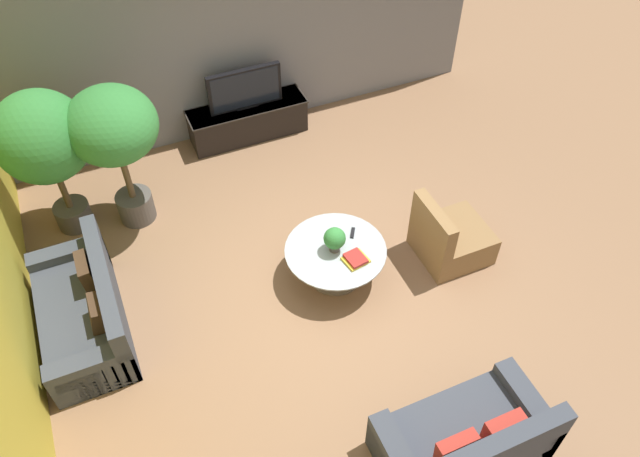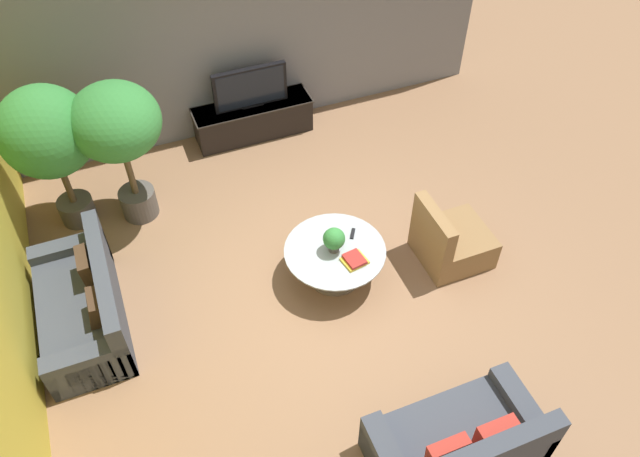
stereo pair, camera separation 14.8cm
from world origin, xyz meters
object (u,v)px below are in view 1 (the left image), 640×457
at_px(potted_palm_corner, 113,132).
at_px(potted_plant_tabletop, 335,239).
at_px(potted_palm_tall, 43,141).
at_px(coffee_table, 335,257).
at_px(armchair_wicker, 449,239).
at_px(television, 245,89).
at_px(couch_by_wall, 86,313).
at_px(couch_near_entry, 465,441).
at_px(media_console, 248,120).

relative_size(potted_palm_corner, potted_plant_tabletop, 6.04).
bearing_deg(potted_palm_tall, coffee_table, -37.80).
height_order(armchair_wicker, potted_palm_tall, potted_palm_tall).
bearing_deg(coffee_table, potted_plant_tabletop, 160.50).
height_order(television, potted_palm_tall, potted_palm_tall).
distance_m(couch_by_wall, potted_palm_corner, 2.04).
relative_size(television, potted_palm_corner, 0.55).
relative_size(armchair_wicker, potted_palm_corner, 0.45).
bearing_deg(potted_palm_tall, couch_by_wall, -92.96).
height_order(couch_near_entry, potted_palm_corner, potted_palm_corner).
relative_size(media_console, potted_plant_tabletop, 5.41).
xyz_separation_m(media_console, television, (0.00, -0.00, 0.54)).
relative_size(couch_by_wall, potted_plant_tabletop, 5.49).
distance_m(television, couch_near_entry, 5.41).
relative_size(media_console, couch_near_entry, 1.10).
bearing_deg(couch_by_wall, television, 133.11).
xyz_separation_m(armchair_wicker, potted_palm_tall, (-4.07, 2.32, 1.07)).
xyz_separation_m(media_console, potted_plant_tabletop, (0.05, -2.91, 0.36)).
height_order(media_console, potted_plant_tabletop, potted_plant_tabletop).
relative_size(television, coffee_table, 0.90).
height_order(couch_by_wall, couch_near_entry, same).
bearing_deg(media_console, television, -90.00).
xyz_separation_m(television, potted_plant_tabletop, (0.05, -2.91, -0.18)).
distance_m(television, potted_palm_tall, 2.80).
bearing_deg(potted_palm_corner, couch_by_wall, -119.17).
relative_size(media_console, potted_palm_corner, 0.90).
height_order(media_console, couch_near_entry, couch_near_entry).
distance_m(television, coffee_table, 2.95).
bearing_deg(potted_palm_tall, television, 17.60).
relative_size(coffee_table, armchair_wicker, 1.35).
bearing_deg(couch_near_entry, couch_by_wall, -43.86).
distance_m(coffee_table, potted_palm_corner, 2.90).
distance_m(television, potted_palm_corner, 2.20).
distance_m(television, armchair_wicker, 3.51).
xyz_separation_m(coffee_table, potted_plant_tabletop, (-0.01, 0.00, 0.31)).
bearing_deg(coffee_table, potted_palm_tall, 142.20).
relative_size(television, potted_plant_tabletop, 3.33).
bearing_deg(potted_palm_tall, couch_near_entry, -57.71).
xyz_separation_m(armchair_wicker, potted_plant_tabletop, (-1.40, 0.25, 0.36)).
bearing_deg(coffee_table, potted_palm_corner, 135.61).
bearing_deg(couch_near_entry, media_console, -87.26).
relative_size(armchair_wicker, potted_palm_tall, 0.44).
height_order(couch_by_wall, potted_plant_tabletop, couch_by_wall).
relative_size(coffee_table, potted_plant_tabletop, 3.68).
height_order(couch_near_entry, potted_plant_tabletop, couch_near_entry).
height_order(couch_by_wall, armchair_wicker, armchair_wicker).
distance_m(potted_palm_corner, potted_plant_tabletop, 2.79).
xyz_separation_m(couch_by_wall, couch_near_entry, (2.96, -2.85, 0.00)).
distance_m(couch_by_wall, potted_palm_tall, 2.01).
distance_m(coffee_table, couch_near_entry, 2.47).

